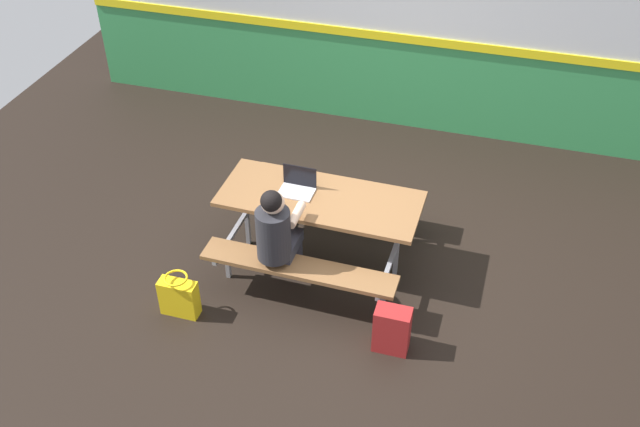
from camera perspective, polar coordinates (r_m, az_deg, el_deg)
ground_plane at (r=7.01m, az=1.95°, el=-3.95°), size 10.00×10.00×0.02m
accent_backdrop at (r=8.58m, az=6.91°, el=14.30°), size 8.00×0.14×2.60m
picnic_table_main at (r=6.68m, az=0.00°, el=0.16°), size 1.86×1.58×0.74m
student_nearer at (r=6.25m, az=-3.43°, el=-1.53°), size 0.37×0.53×1.21m
laptop_silver at (r=6.64m, az=-1.78°, el=2.15°), size 0.32×0.23×0.22m
backpack_dark at (r=6.12m, az=5.71°, el=-9.09°), size 0.30×0.22×0.44m
tote_bag_bright at (r=6.51m, az=-11.07°, el=-6.48°), size 0.34×0.21×0.43m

